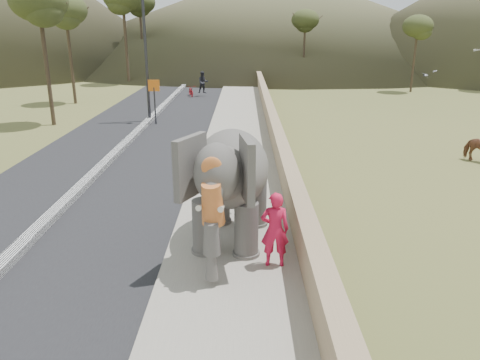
{
  "coord_description": "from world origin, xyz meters",
  "views": [
    {
      "loc": [
        0.28,
        -9.88,
        5.08
      ],
      "look_at": [
        0.2,
        0.39,
        1.7
      ],
      "focal_mm": 35.0,
      "sensor_mm": 36.0,
      "label": 1
    }
  ],
  "objects": [
    {
      "name": "ground",
      "position": [
        0.0,
        0.0,
        0.0
      ],
      "size": [
        160.0,
        160.0,
        0.0
      ],
      "primitive_type": "plane",
      "color": "olive",
      "rests_on": "ground"
    },
    {
      "name": "road",
      "position": [
        -5.0,
        10.0,
        0.01
      ],
      "size": [
        7.0,
        120.0,
        0.03
      ],
      "primitive_type": "cube",
      "color": "black",
      "rests_on": "ground"
    },
    {
      "name": "median",
      "position": [
        -5.0,
        10.0,
        0.11
      ],
      "size": [
        0.35,
        120.0,
        0.22
      ],
      "primitive_type": "cube",
      "color": "black",
      "rests_on": "ground"
    },
    {
      "name": "walkway",
      "position": [
        0.0,
        10.0,
        0.07
      ],
      "size": [
        3.0,
        120.0,
        0.15
      ],
      "primitive_type": "cube",
      "color": "#9E9687",
      "rests_on": "ground"
    },
    {
      "name": "parapet",
      "position": [
        1.65,
        10.0,
        0.55
      ],
      "size": [
        0.3,
        120.0,
        1.1
      ],
      "primitive_type": "cube",
      "color": "tan",
      "rests_on": "ground"
    },
    {
      "name": "lamppost",
      "position": [
        -4.69,
        16.1,
        4.87
      ],
      "size": [
        1.76,
        0.36,
        8.0
      ],
      "color": "#2C2B30",
      "rests_on": "ground"
    },
    {
      "name": "signboard",
      "position": [
        -4.5,
        15.22,
        1.64
      ],
      "size": [
        0.6,
        0.08,
        2.4
      ],
      "color": "#2D2D33",
      "rests_on": "ground"
    },
    {
      "name": "distant_car",
      "position": [
        18.74,
        34.21,
        0.72
      ],
      "size": [
        4.24,
        1.74,
        1.44
      ],
      "primitive_type": "imported",
      "rotation": [
        0.0,
        0.0,
        1.56
      ],
      "color": "#ADACB3",
      "rests_on": "ground"
    },
    {
      "name": "hill_far",
      "position": [
        5.0,
        70.0,
        7.0
      ],
      "size": [
        80.0,
        80.0,
        14.0
      ],
      "primitive_type": "cone",
      "color": "brown",
      "rests_on": "ground"
    },
    {
      "name": "elephant_and_man",
      "position": [
        0.02,
        0.59,
        1.54
      ],
      "size": [
        2.5,
        4.11,
        2.8
      ],
      "color": "#605C57",
      "rests_on": "ground"
    },
    {
      "name": "motorcyclist",
      "position": [
        -3.24,
        25.98,
        0.76
      ],
      "size": [
        1.86,
        1.66,
        1.88
      ],
      "color": "maroon",
      "rests_on": "ground"
    },
    {
      "name": "trees",
      "position": [
        -3.59,
        27.99,
        4.14
      ],
      "size": [
        36.66,
        41.85,
        9.17
      ],
      "color": "#473828",
      "rests_on": "ground"
    }
  ]
}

